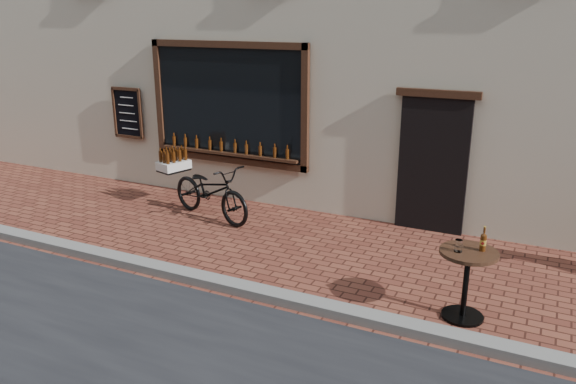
% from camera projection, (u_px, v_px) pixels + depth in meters
% --- Properties ---
extents(ground, '(90.00, 90.00, 0.00)m').
position_uv_depth(ground, '(219.00, 295.00, 7.16)').
color(ground, '#5E2A1E').
rests_on(ground, ground).
extents(kerb, '(90.00, 0.25, 0.12)m').
position_uv_depth(kerb, '(227.00, 285.00, 7.32)').
color(kerb, slate).
rests_on(kerb, ground).
extents(cargo_bicycle, '(2.25, 1.21, 1.06)m').
position_uv_depth(cargo_bicycle, '(209.00, 190.00, 9.76)').
color(cargo_bicycle, black).
rests_on(cargo_bicycle, ground).
extents(bistro_table, '(0.67, 0.67, 1.14)m').
position_uv_depth(bistro_table, '(467.00, 270.00, 6.47)').
color(bistro_table, black).
rests_on(bistro_table, ground).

